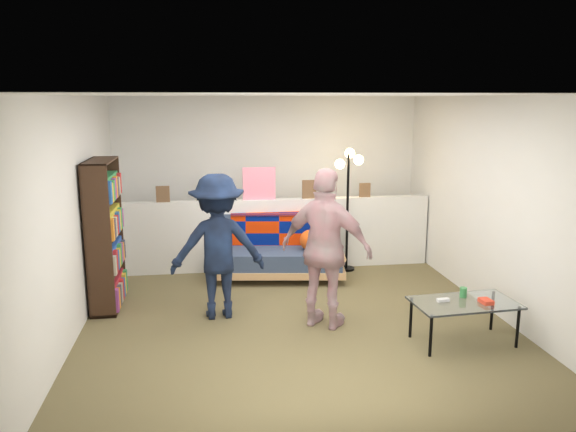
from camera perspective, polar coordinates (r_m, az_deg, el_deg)
The scene contains 10 objects.
ground at distance 6.35m, azimuth 0.53°, elevation -10.06°, with size 5.00×5.00×0.00m, color brown.
room_shell at distance 6.39m, azimuth -0.09°, elevation 5.59°, with size 4.60×5.05×2.45m.
half_wall_ledge at distance 7.89m, azimuth -1.47°, elevation -1.85°, with size 4.45×0.15×1.00m, color silver.
ledge_decor at distance 7.72m, azimuth -3.15°, elevation 2.95°, with size 2.97×0.02×0.45m.
futon_sofa at distance 7.56m, azimuth -0.79°, elevation -3.67°, with size 1.82×1.05×0.74m.
bookshelf at distance 6.74m, azimuth -18.10°, elevation -2.26°, with size 0.28×0.85×1.70m.
coffee_table at distance 5.82m, azimuth 17.53°, elevation -8.56°, with size 1.04×0.62×0.52m.
floor_lamp at distance 7.77m, azimuth 6.17°, elevation 3.16°, with size 0.36×0.31×1.70m.
person_left at distance 6.14m, azimuth -7.16°, elevation -3.09°, with size 1.03×0.59×1.59m, color black.
person_right at distance 5.82m, azimuth 3.89°, elevation -3.38°, with size 0.99×0.41×1.68m, color pink.
Camera 1 is at (-0.91, -5.82, 2.36)m, focal length 35.00 mm.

